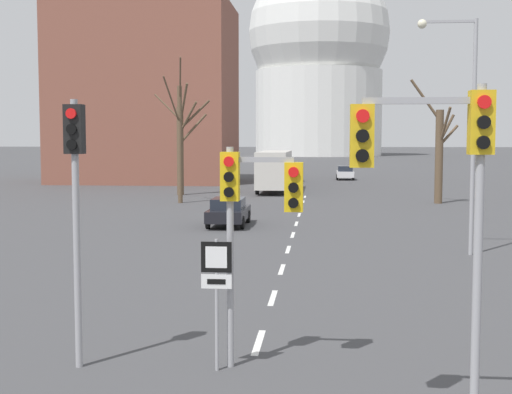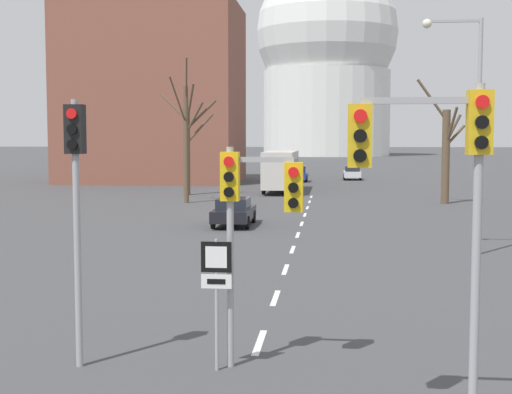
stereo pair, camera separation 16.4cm
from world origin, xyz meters
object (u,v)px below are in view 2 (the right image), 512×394
traffic_signal_near_right (437,170)px  sedan_mid_centre (299,174)px  street_lamp_right (469,113)px  sedan_near_right (234,211)px  sedan_far_left (291,171)px  traffic_signal_centre_tall (253,202)px  route_sign_post (216,281)px  city_bus (281,168)px  traffic_signal_near_left (76,182)px  sedan_near_left (352,173)px

traffic_signal_near_right → sedan_mid_centre: bearing=94.5°
street_lamp_right → sedan_near_right: bearing=140.8°
sedan_far_left → traffic_signal_centre_tall: bearing=-87.4°
route_sign_post → city_bus: (-2.12, 47.69, 0.27)m
street_lamp_right → sedan_far_left: street_lamp_right is taller
traffic_signal_centre_tall → route_sign_post: bearing=-158.5°
sedan_mid_centre → route_sign_post: bearing=-88.8°
route_sign_post → city_bus: size_ratio=0.24×
traffic_signal_centre_tall → route_sign_post: size_ratio=1.68×
route_sign_post → sedan_near_right: (-2.87, 23.28, -1.02)m
street_lamp_right → sedan_mid_centre: (-8.73, 47.48, -4.72)m
traffic_signal_near_right → sedan_near_right: (-6.67, 25.86, -3.31)m
sedan_near_right → street_lamp_right: bearing=-39.2°
street_lamp_right → sedan_near_right: (-10.34, 8.42, -4.80)m
traffic_signal_near_left → route_sign_post: size_ratio=2.04×
traffic_signal_centre_tall → traffic_signal_near_right: 4.29m
traffic_signal_near_right → city_bus: size_ratio=0.50×
traffic_signal_near_right → sedan_near_left: traffic_signal_near_right is taller
traffic_signal_near_right → street_lamp_right: (3.67, 17.43, 1.48)m
traffic_signal_centre_tall → sedan_near_right: (-3.55, 23.01, -2.54)m
traffic_signal_near_left → sedan_near_right: 23.50m
sedan_near_right → city_bus: 24.46m
traffic_signal_near_left → sedan_near_left: 67.00m
traffic_signal_centre_tall → sedan_near_right: size_ratio=0.96×
sedan_near_left → sedan_far_left: size_ratio=0.91×
route_sign_post → sedan_far_left: size_ratio=0.60×
traffic_signal_near_left → sedan_far_left: (0.24, 70.42, -2.87)m
sedan_near_left → route_sign_post: bearing=-93.9°
traffic_signal_near_right → sedan_far_left: traffic_signal_near_right is taller
sedan_far_left → traffic_signal_near_right: bearing=-85.0°
traffic_signal_centre_tall → sedan_near_left: size_ratio=1.12×
traffic_signal_near_right → street_lamp_right: bearing=78.1°
traffic_signal_centre_tall → street_lamp_right: bearing=65.0°
traffic_signal_near_right → street_lamp_right: size_ratio=0.59×
traffic_signal_near_left → sedan_near_left: traffic_signal_near_left is taller
traffic_signal_centre_tall → sedan_far_left: 70.24m
sedan_near_left → sedan_far_left: sedan_far_left is taller
traffic_signal_centre_tall → sedan_far_left: bearing=92.6°
traffic_signal_near_left → street_lamp_right: 18.18m
sedan_near_right → sedan_mid_centre: sedan_mid_centre is taller
route_sign_post → sedan_mid_centre: size_ratio=0.69×
sedan_mid_centre → sedan_far_left: bearing=99.1°
sedan_near_right → traffic_signal_centre_tall: bearing=-81.2°
route_sign_post → sedan_near_left: route_sign_post is taller
street_lamp_right → traffic_signal_centre_tall: bearing=-115.0°
sedan_near_left → sedan_near_right: 43.85m
traffic_signal_near_left → traffic_signal_near_right: size_ratio=0.99×
sedan_near_left → city_bus: (-6.63, -18.82, 1.27)m
traffic_signal_near_left → city_bus: size_ratio=0.49×
traffic_signal_near_left → street_lamp_right: street_lamp_right is taller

